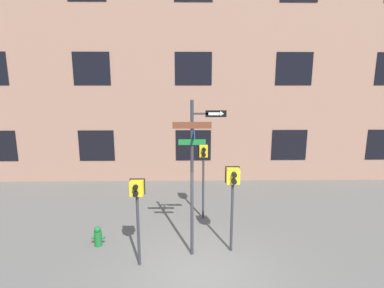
{
  "coord_description": "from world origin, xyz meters",
  "views": [
    {
      "loc": [
        -0.31,
        -7.03,
        4.93
      ],
      "look_at": [
        -0.18,
        0.9,
        3.29
      ],
      "focal_mm": 28.0,
      "sensor_mm": 36.0,
      "label": 1
    }
  ],
  "objects_px": {
    "pedestrian_signal_left": "(137,199)",
    "pedestrian_signal_right": "(233,185)",
    "street_sign_pole": "(195,166)",
    "fire_hydrant": "(98,236)",
    "pedestrian_signal_across": "(203,162)"
  },
  "relations": [
    {
      "from": "pedestrian_signal_right",
      "to": "fire_hydrant",
      "type": "bearing_deg",
      "value": 175.03
    },
    {
      "from": "pedestrian_signal_right",
      "to": "pedestrian_signal_across",
      "type": "height_order",
      "value": "pedestrian_signal_across"
    },
    {
      "from": "street_sign_pole",
      "to": "pedestrian_signal_left",
      "type": "bearing_deg",
      "value": -162.17
    },
    {
      "from": "fire_hydrant",
      "to": "pedestrian_signal_right",
      "type": "bearing_deg",
      "value": -4.97
    },
    {
      "from": "pedestrian_signal_left",
      "to": "pedestrian_signal_right",
      "type": "bearing_deg",
      "value": 14.2
    },
    {
      "from": "pedestrian_signal_left",
      "to": "fire_hydrant",
      "type": "relative_size",
      "value": 3.86
    },
    {
      "from": "fire_hydrant",
      "to": "pedestrian_signal_left",
      "type": "bearing_deg",
      "value": -35.53
    },
    {
      "from": "pedestrian_signal_right",
      "to": "street_sign_pole",
      "type": "bearing_deg",
      "value": -171.04
    },
    {
      "from": "street_sign_pole",
      "to": "pedestrian_signal_across",
      "type": "height_order",
      "value": "street_sign_pole"
    },
    {
      "from": "street_sign_pole",
      "to": "pedestrian_signal_across",
      "type": "bearing_deg",
      "value": 81.02
    },
    {
      "from": "street_sign_pole",
      "to": "pedestrian_signal_left",
      "type": "relative_size",
      "value": 1.84
    },
    {
      "from": "street_sign_pole",
      "to": "pedestrian_signal_right",
      "type": "height_order",
      "value": "street_sign_pole"
    },
    {
      "from": "street_sign_pole",
      "to": "fire_hydrant",
      "type": "distance_m",
      "value": 3.82
    },
    {
      "from": "pedestrian_signal_left",
      "to": "pedestrian_signal_right",
      "type": "relative_size",
      "value": 0.95
    },
    {
      "from": "pedestrian_signal_right",
      "to": "pedestrian_signal_left",
      "type": "bearing_deg",
      "value": -165.8
    }
  ]
}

